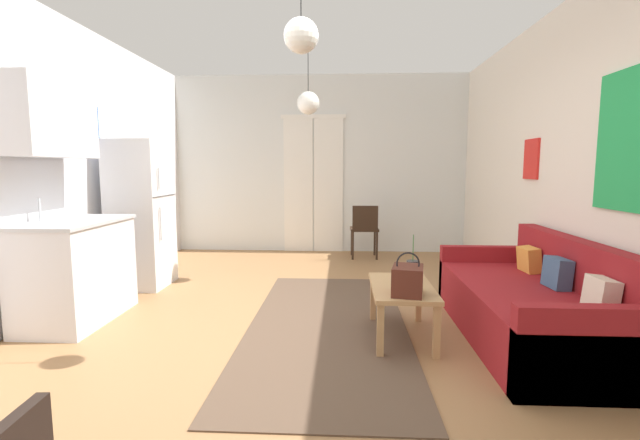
# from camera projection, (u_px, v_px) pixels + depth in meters

# --- Properties ---
(ground_plane) EXTENTS (5.28, 7.92, 0.10)m
(ground_plane) POSITION_uv_depth(u_px,v_px,m) (296.00, 340.00, 3.64)
(ground_plane) COLOR #996D44
(wall_back) EXTENTS (4.88, 0.13, 2.84)m
(wall_back) POSITION_uv_depth(u_px,v_px,m) (320.00, 165.00, 7.14)
(wall_back) COLOR silver
(wall_back) RESTS_ON ground_plane
(wall_right) EXTENTS (0.12, 7.52, 2.84)m
(wall_right) POSITION_uv_depth(u_px,v_px,m) (606.00, 161.00, 3.34)
(wall_right) COLOR silver
(wall_right) RESTS_ON ground_plane
(wall_left) EXTENTS (0.12, 7.52, 2.84)m
(wall_left) POSITION_uv_depth(u_px,v_px,m) (5.00, 162.00, 3.60)
(wall_left) COLOR silver
(wall_left) RESTS_ON ground_plane
(area_rug) EXTENTS (1.35, 3.17, 0.01)m
(area_rug) POSITION_uv_depth(u_px,v_px,m) (328.00, 325.00, 3.82)
(area_rug) COLOR brown
(area_rug) RESTS_ON ground_plane
(couch) EXTENTS (0.93, 2.03, 0.81)m
(couch) POSITION_uv_depth(u_px,v_px,m) (536.00, 307.00, 3.49)
(couch) COLOR maroon
(couch) RESTS_ON ground_plane
(coffee_table) EXTENTS (0.48, 0.86, 0.43)m
(coffee_table) POSITION_uv_depth(u_px,v_px,m) (402.00, 293.00, 3.53)
(coffee_table) COLOR tan
(coffee_table) RESTS_ON ground_plane
(bamboo_vase) EXTENTS (0.10, 0.10, 0.39)m
(bamboo_vase) POSITION_uv_depth(u_px,v_px,m) (413.00, 270.00, 3.66)
(bamboo_vase) COLOR #2D2D33
(bamboo_vase) RESTS_ON coffee_table
(handbag) EXTENTS (0.27, 0.31, 0.32)m
(handbag) POSITION_uv_depth(u_px,v_px,m) (408.00, 280.00, 3.26)
(handbag) COLOR #512319
(handbag) RESTS_ON coffee_table
(refrigerator) EXTENTS (0.59, 0.65, 1.68)m
(refrigerator) POSITION_uv_depth(u_px,v_px,m) (141.00, 214.00, 5.04)
(refrigerator) COLOR white
(refrigerator) RESTS_ON ground_plane
(kitchen_counter) EXTENTS (0.63, 1.06, 2.12)m
(kitchen_counter) POSITION_uv_depth(u_px,v_px,m) (69.00, 233.00, 3.87)
(kitchen_counter) COLOR silver
(kitchen_counter) RESTS_ON ground_plane
(accent_chair) EXTENTS (0.43, 0.41, 0.81)m
(accent_chair) POSITION_uv_depth(u_px,v_px,m) (365.00, 227.00, 6.62)
(accent_chair) COLOR black
(accent_chair) RESTS_ON ground_plane
(pendant_lamp_near) EXTENTS (0.24, 0.24, 0.71)m
(pendant_lamp_near) POSITION_uv_depth(u_px,v_px,m) (301.00, 36.00, 2.93)
(pendant_lamp_near) COLOR black
(pendant_lamp_far) EXTENTS (0.27, 0.27, 0.85)m
(pendant_lamp_far) POSITION_uv_depth(u_px,v_px,m) (308.00, 103.00, 5.18)
(pendant_lamp_far) COLOR black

